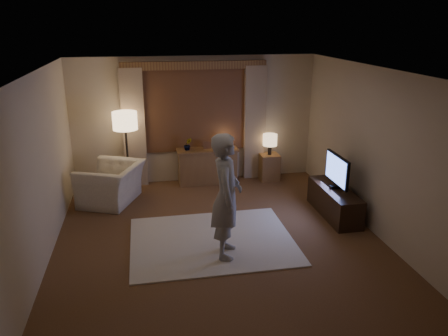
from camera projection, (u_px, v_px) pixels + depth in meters
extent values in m
cube|color=brown|center=(218.00, 239.00, 6.89)|extent=(5.00, 5.50, 0.02)
cube|color=silver|center=(218.00, 70.00, 6.04)|extent=(5.00, 5.50, 0.02)
cube|color=beige|center=(195.00, 120.00, 9.03)|extent=(5.00, 0.02, 2.60)
cube|color=beige|center=(271.00, 252.00, 3.90)|extent=(5.00, 0.02, 2.60)
cube|color=beige|center=(39.00, 170.00, 6.02)|extent=(0.02, 5.50, 2.60)
cube|color=beige|center=(374.00, 151.00, 6.91)|extent=(0.02, 5.50, 2.60)
cube|color=black|center=(195.00, 108.00, 8.92)|extent=(2.00, 0.01, 1.70)
cube|color=brown|center=(195.00, 108.00, 8.91)|extent=(2.08, 0.04, 1.78)
cube|color=tan|center=(134.00, 129.00, 8.74)|extent=(0.45, 0.12, 2.40)
cube|color=tan|center=(255.00, 123.00, 9.18)|extent=(0.45, 0.12, 2.40)
cube|color=brown|center=(194.00, 65.00, 8.59)|extent=(2.90, 0.14, 0.16)
cube|color=beige|center=(212.00, 240.00, 6.79)|extent=(2.50, 2.00, 0.02)
cube|color=brown|center=(207.00, 167.00, 9.13)|extent=(1.20, 0.40, 0.70)
cube|color=brown|center=(207.00, 146.00, 8.99)|extent=(0.16, 0.02, 0.20)
imported|color=#999999|center=(188.00, 145.00, 8.90)|extent=(0.16, 0.13, 0.30)
cylinder|color=black|center=(226.00, 147.00, 9.07)|extent=(0.08, 0.08, 0.12)
cylinder|color=#FFD199|center=(226.00, 140.00, 9.02)|extent=(0.22, 0.22, 0.18)
cylinder|color=black|center=(130.00, 190.00, 8.78)|extent=(0.34, 0.34, 0.03)
cylinder|color=black|center=(128.00, 161.00, 8.58)|extent=(0.04, 0.04, 1.28)
cylinder|color=#FFD199|center=(125.00, 121.00, 8.32)|extent=(0.47, 0.47, 0.34)
imported|color=#EDE3C3|center=(111.00, 184.00, 8.15)|extent=(1.34, 1.41, 0.73)
cube|color=brown|center=(269.00, 167.00, 9.34)|extent=(0.40, 0.40, 0.56)
cylinder|color=black|center=(270.00, 150.00, 9.22)|extent=(0.08, 0.08, 0.20)
cylinder|color=#FFD199|center=(270.00, 140.00, 9.15)|extent=(0.30, 0.30, 0.24)
cube|color=black|center=(334.00, 202.00, 7.63)|extent=(0.45, 1.40, 0.50)
cube|color=black|center=(336.00, 187.00, 7.55)|extent=(0.20, 0.09, 0.06)
cube|color=black|center=(337.00, 170.00, 7.44)|extent=(0.05, 0.83, 0.51)
cube|color=#5C81FB|center=(336.00, 170.00, 7.44)|extent=(0.00, 0.77, 0.46)
imported|color=#9A978E|center=(226.00, 196.00, 6.10)|extent=(0.57, 0.74, 1.82)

